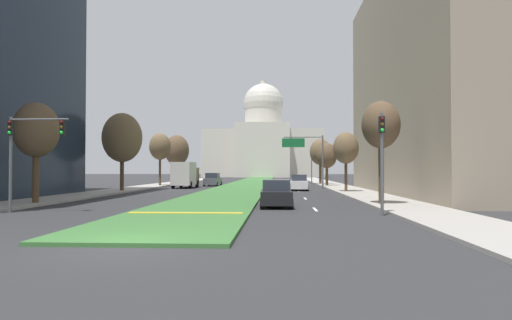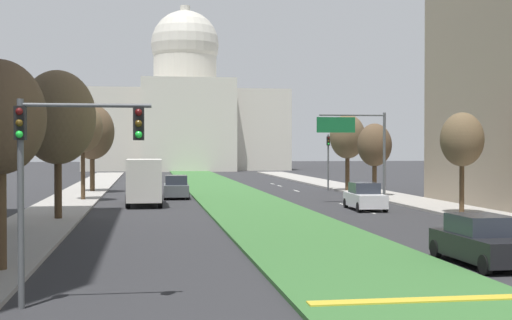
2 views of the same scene
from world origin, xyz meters
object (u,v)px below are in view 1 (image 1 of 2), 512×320
Objects in this scene: sedan_far_horizon at (213,178)px; overhead_guide_sign at (308,151)px; street_tree_left_near at (36,131)px; street_tree_right_distant at (320,152)px; box_truck_delivery at (185,175)px; capitol_building at (263,144)px; street_tree_left_far at (160,147)px; street_tree_right_near at (381,126)px; sedan_lead_stopped at (276,194)px; street_tree_right_mid at (346,148)px; sedan_distant at (213,180)px; traffic_light_near_right at (382,150)px; street_tree_left_mid at (122,138)px; traffic_light_far_right at (312,163)px; street_tree_right_far at (327,156)px; traffic_light_near_left at (26,143)px; street_tree_left_distant at (177,150)px; sedan_midblock at (299,183)px.

overhead_guide_sign is at bearing -56.57° from sedan_far_horizon.
street_tree_left_near is 44.49m from street_tree_right_distant.
sedan_far_horizon is 22.88m from box_truck_delivery.
capitol_building is 67.40m from street_tree_right_distant.
capitol_building is at bearing 99.41° from street_tree_right_distant.
sedan_far_horizon is at bearing 75.98° from street_tree_left_far.
street_tree_left_near is 22.60m from street_tree_right_near.
street_tree_right_mid is at bearing 67.24° from sedan_lead_stopped.
traffic_light_near_right is at bearing -69.35° from sedan_distant.
street_tree_left_mid is at bearing 134.19° from traffic_light_near_right.
traffic_light_far_right reaches higher than sedan_distant.
traffic_light_near_right is at bearing -92.05° from street_tree_right_far.
capitol_building is at bearing 85.30° from traffic_light_near_left.
overhead_guide_sign is 1.02× the size of box_truck_delivery.
box_truck_delivery is at bearing -72.86° from street_tree_left_distant.
street_tree_left_mid is at bearing -90.31° from street_tree_left_far.
street_tree_left_near reaches higher than sedan_far_horizon.
traffic_light_near_right and traffic_light_far_right have the same top height.
traffic_light_near_left reaches higher than sedan_midblock.
street_tree_left_mid is at bearing -154.72° from overhead_guide_sign.
street_tree_left_distant is at bearing 93.20° from traffic_light_near_left.
sedan_distant is at bearing 66.58° from street_tree_left_mid.
street_tree_right_distant is 39.81m from sedan_lead_stopped.
traffic_light_far_right is 0.64× the size of street_tree_left_mid.
street_tree_right_mid is 1.31× the size of sedan_lead_stopped.
street_tree_right_near is (11.22, -104.48, -4.85)m from capitol_building.
street_tree_right_near reaches higher than sedan_distant.
street_tree_right_distant is 1.60× the size of sedan_far_horizon.
capitol_building is at bearing 95.11° from traffic_light_near_right.
traffic_light_near_left is 0.86× the size of street_tree_right_mid.
street_tree_left_near is 0.93× the size of street_tree_left_far.
street_tree_right_mid is 0.78× the size of street_tree_left_distant.
overhead_guide_sign is 13.04m from street_tree_right_distant.
box_truck_delivery is at bearing 158.74° from sedan_midblock.
sedan_far_horizon is at bearing 107.18° from traffic_light_near_right.
traffic_light_far_right is 9.72m from street_tree_right_far.
overhead_guide_sign reaches higher than traffic_light_far_right.
sedan_lead_stopped is at bearing -68.74° from street_tree_left_distant.
box_truck_delivery reaches higher than sedan_midblock.
street_tree_right_distant is 21.09m from sedan_far_horizon.
traffic_light_near_right is 46.66m from traffic_light_far_right.
traffic_light_near_right is 31.48m from overhead_guide_sign.
overhead_guide_sign reaches higher than street_tree_right_far.
sedan_distant is 1.06× the size of sedan_far_horizon.
box_truck_delivery reaches higher than sedan_far_horizon.
traffic_light_far_right is 1.13× the size of sedan_lead_stopped.
traffic_light_near_left is at bearing -112.30° from traffic_light_far_right.
street_tree_right_near is 0.97× the size of street_tree_right_distant.
traffic_light_near_left is at bearing -94.70° from capitol_building.
sedan_midblock reaches higher than sedan_far_horizon.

